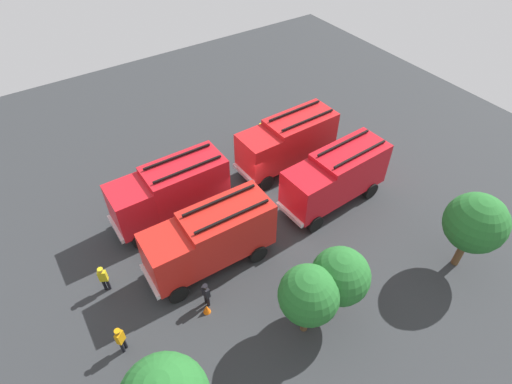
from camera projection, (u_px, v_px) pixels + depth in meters
ground_plane at (256, 208)px, 26.85m from camera, size 48.17×48.17×0.00m
fire_truck_0 at (288, 141)px, 28.51m from camera, size 7.25×2.88×3.88m
fire_truck_1 at (170, 190)px, 24.90m from camera, size 7.21×2.77×3.88m
fire_truck_2 at (336, 176)px, 25.86m from camera, size 7.31×3.05×3.88m
fire_truck_3 at (210, 237)px, 22.22m from camera, size 7.25×2.87×3.88m
firefighter_0 at (206, 294)px, 21.12m from camera, size 0.30×0.45×1.64m
firefighter_1 at (104, 278)px, 21.73m from camera, size 0.48×0.41×1.77m
firefighter_2 at (261, 133)px, 31.14m from camera, size 0.45×0.30×1.81m
firefighter_3 at (121, 339)px, 19.27m from camera, size 0.48×0.45×1.75m
tree_0 at (476, 223)px, 21.37m from camera, size 3.20×3.20×4.97m
tree_1 at (340, 276)px, 19.46m from camera, size 2.83×2.83×4.38m
tree_2 at (309, 295)px, 18.70m from camera, size 2.84×2.84×4.40m
traffic_cone_0 at (207, 309)px, 21.20m from camera, size 0.39×0.39×0.56m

